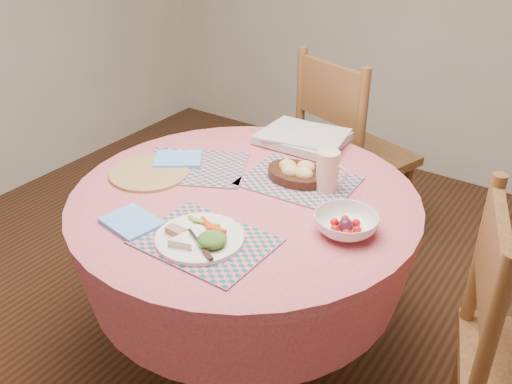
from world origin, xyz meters
TOP-DOWN VIEW (x-y plane):
  - ground at (0.00, 0.00)m, footprint 4.00×4.00m
  - dining_table at (0.00, 0.00)m, footprint 1.24×1.24m
  - chair_back at (-0.04, 0.94)m, footprint 0.60×0.59m
  - placemat_front at (0.07, -0.30)m, footprint 0.41×0.31m
  - placemat_left at (-0.29, 0.06)m, footprint 0.49×0.45m
  - placemat_back at (0.11, 0.19)m, footprint 0.42×0.32m
  - wicker_trivet at (-0.39, -0.07)m, footprint 0.30×0.30m
  - napkin_near at (-0.19, -0.36)m, footprint 0.20×0.17m
  - napkin_far at (-0.37, 0.07)m, footprint 0.23×0.22m
  - dinner_plate at (0.06, -0.32)m, footprint 0.28×0.28m
  - bread_bowl at (0.10, 0.20)m, footprint 0.23×0.23m
  - latte_mug at (0.22, 0.20)m, footprint 0.12×0.08m
  - fruit_bowl at (0.40, -0.01)m, footprint 0.25×0.25m
  - newspaper_stack at (-0.05, 0.50)m, footprint 0.37×0.30m

SIDE VIEW (x-z plane):
  - ground at x=0.00m, z-range 0.00..0.00m
  - chair_back at x=-0.04m, z-range 0.02..1.06m
  - dining_table at x=0.00m, z-range 0.18..0.93m
  - placemat_front at x=0.07m, z-range 0.75..0.76m
  - placemat_left at x=-0.29m, z-range 0.75..0.76m
  - placemat_back at x=0.11m, z-range 0.75..0.76m
  - wicker_trivet at x=-0.39m, z-range 0.75..0.76m
  - napkin_near at x=-0.19m, z-range 0.75..0.76m
  - napkin_far at x=-0.37m, z-range 0.76..0.77m
  - dinner_plate at x=0.06m, z-range 0.75..0.80m
  - newspaper_stack at x=-0.05m, z-range 0.76..0.80m
  - fruit_bowl at x=0.40m, z-range 0.75..0.81m
  - bread_bowl at x=0.10m, z-range 0.75..0.82m
  - latte_mug at x=0.22m, z-range 0.76..0.90m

